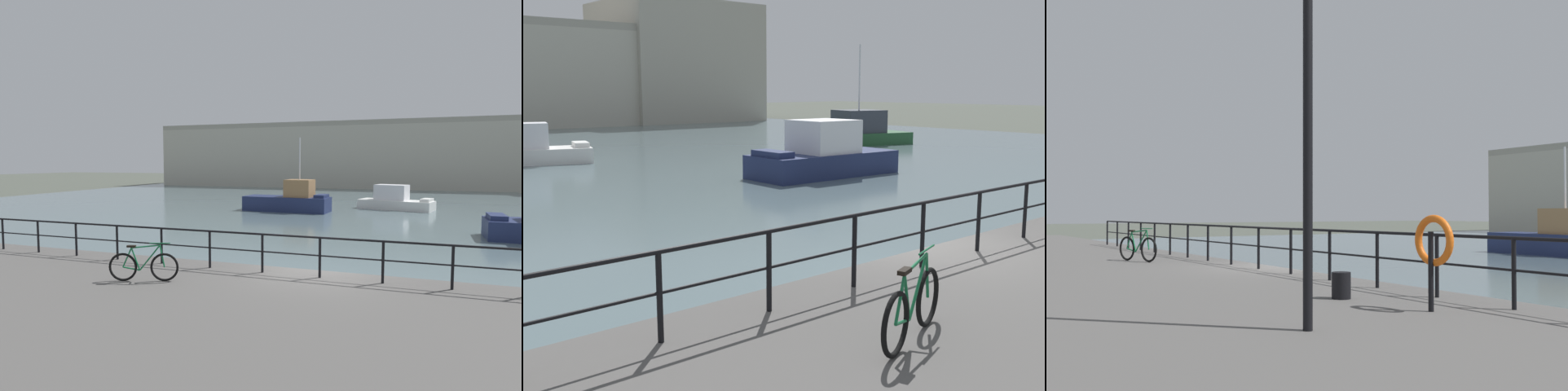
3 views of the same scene
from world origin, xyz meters
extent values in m
plane|color=#4C5147|center=(0.00, 0.00, 0.00)|extent=(240.00, 240.00, 0.00)
cube|color=#A49F91|center=(28.55, 56.01, 6.34)|extent=(15.53, 12.73, 12.68)
cube|color=navy|center=(9.32, 12.46, 0.50)|extent=(6.58, 2.77, 0.98)
cube|color=silver|center=(9.30, 12.46, 1.67)|extent=(2.44, 2.31, 1.37)
cube|color=navy|center=(6.59, 12.53, 1.11)|extent=(0.83, 1.85, 0.24)
cube|color=white|center=(1.32, 24.83, 0.38)|extent=(6.16, 3.69, 0.75)
cube|color=white|center=(3.66, 24.16, 0.88)|extent=(1.09, 1.66, 0.24)
cube|color=#23512D|center=(21.96, 21.78, 0.40)|extent=(6.42, 4.29, 0.78)
cube|color=#333842|center=(21.59, 21.87, 1.52)|extent=(3.32, 3.14, 1.46)
cube|color=#23512D|center=(19.57, 22.38, 0.91)|extent=(1.19, 2.17, 0.24)
cylinder|color=silver|center=(21.59, 21.87, 4.34)|extent=(0.10, 0.10, 4.18)
cylinder|color=black|center=(-6.00, -0.75, 1.36)|extent=(0.07, 0.07, 1.05)
cylinder|color=black|center=(-4.42, -0.75, 1.36)|extent=(0.07, 0.07, 1.05)
cylinder|color=black|center=(-2.84, -0.75, 1.36)|extent=(0.07, 0.07, 1.05)
cylinder|color=black|center=(-1.26, -0.75, 1.36)|extent=(0.07, 0.07, 1.05)
cylinder|color=black|center=(0.32, -0.75, 1.36)|extent=(0.07, 0.07, 1.05)
cylinder|color=black|center=(1.90, -0.75, 1.36)|extent=(0.07, 0.07, 1.05)
cylinder|color=black|center=(-1.26, -0.75, 1.89)|extent=(25.27, 0.06, 0.06)
cylinder|color=black|center=(-1.26, -0.75, 1.41)|extent=(25.27, 0.04, 0.04)
torus|color=black|center=(-3.30, -2.39, 1.20)|extent=(0.70, 0.29, 0.72)
torus|color=black|center=(-4.29, -2.72, 1.20)|extent=(0.70, 0.29, 0.72)
cylinder|color=#146638|center=(-3.64, -2.51, 1.44)|extent=(0.53, 0.21, 0.66)
cylinder|color=#146638|center=(-3.98, -2.62, 1.40)|extent=(0.23, 0.11, 0.58)
cylinder|color=#146638|center=(-3.74, -2.54, 1.72)|extent=(0.70, 0.26, 0.11)
cylinder|color=#146638|center=(-4.09, -2.66, 1.16)|extent=(0.42, 0.17, 0.12)
cylinder|color=#146638|center=(-4.18, -2.69, 1.44)|extent=(0.26, 0.12, 0.51)
cylinder|color=#146638|center=(-3.35, -2.41, 1.48)|extent=(0.14, 0.08, 0.57)
cube|color=black|center=(-4.08, -2.65, 1.73)|extent=(0.24, 0.16, 0.05)
cylinder|color=#146638|center=(-3.40, -2.42, 1.81)|extent=(0.50, 0.19, 0.02)
camera|label=1|loc=(2.53, -11.61, 3.83)|focal=29.62mm
camera|label=2|loc=(-9.38, -6.86, 3.68)|focal=44.01mm
camera|label=3|loc=(14.25, -8.26, 2.26)|focal=42.75mm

